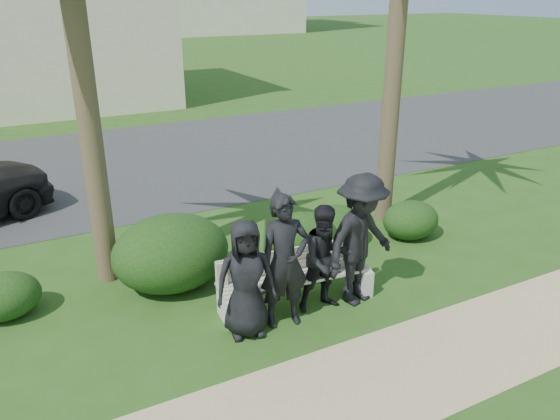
# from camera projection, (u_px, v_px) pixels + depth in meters

# --- Properties ---
(ground) EXTENTS (160.00, 160.00, 0.00)m
(ground) POSITION_uv_depth(u_px,v_px,m) (305.00, 305.00, 7.74)
(ground) COLOR #294B15
(ground) RESTS_ON ground
(footpath) EXTENTS (30.00, 1.60, 0.01)m
(footpath) POSITION_uv_depth(u_px,v_px,m) (384.00, 379.00, 6.26)
(footpath) COLOR tan
(footpath) RESTS_ON ground
(asphalt_street) EXTENTS (160.00, 8.00, 0.01)m
(asphalt_street) POSITION_uv_depth(u_px,v_px,m) (151.00, 160.00, 14.30)
(asphalt_street) COLOR #2D2D30
(asphalt_street) RESTS_ON ground
(stucco_bldg_right) EXTENTS (8.40, 8.40, 7.30)m
(stucco_bldg_right) POSITION_uv_depth(u_px,v_px,m) (45.00, 4.00, 20.69)
(stucco_bldg_right) COLOR beige
(stucco_bldg_right) RESTS_ON ground
(park_bench) EXTENTS (2.25, 0.71, 0.77)m
(park_bench) POSITION_uv_depth(u_px,v_px,m) (296.00, 282.00, 7.65)
(park_bench) COLOR #ADA491
(park_bench) RESTS_ON ground
(man_a) EXTENTS (0.86, 0.66, 1.57)m
(man_a) POSITION_uv_depth(u_px,v_px,m) (246.00, 279.00, 6.83)
(man_a) COLOR black
(man_a) RESTS_ON ground
(man_b) EXTENTS (0.72, 0.52, 1.82)m
(man_b) POSITION_uv_depth(u_px,v_px,m) (285.00, 262.00, 7.00)
(man_b) COLOR black
(man_b) RESTS_ON ground
(man_c) EXTENTS (0.81, 0.66, 1.53)m
(man_c) POSITION_uv_depth(u_px,v_px,m) (326.00, 259.00, 7.40)
(man_c) COLOR black
(man_c) RESTS_ON ground
(man_d) EXTENTS (1.38, 1.01, 1.91)m
(man_d) POSITION_uv_depth(u_px,v_px,m) (361.00, 240.00, 7.50)
(man_d) COLOR black
(man_d) RESTS_ON ground
(hedge_a) EXTENTS (0.98, 0.81, 0.64)m
(hedge_a) POSITION_uv_depth(u_px,v_px,m) (3.00, 295.00, 7.37)
(hedge_a) COLOR #10330E
(hedge_a) RESTS_ON ground
(hedge_b) EXTENTS (1.74, 1.44, 1.14)m
(hedge_b) POSITION_uv_depth(u_px,v_px,m) (171.00, 251.00, 8.07)
(hedge_b) COLOR #10330E
(hedge_b) RESTS_ON ground
(hedge_d) EXTENTS (1.23, 1.02, 0.80)m
(hedge_d) POSITION_uv_depth(u_px,v_px,m) (302.00, 235.00, 8.96)
(hedge_d) COLOR #10330E
(hedge_d) RESTS_ON ground
(hedge_e) EXTENTS (1.11, 0.91, 0.72)m
(hedge_e) POSITION_uv_depth(u_px,v_px,m) (334.00, 225.00, 9.47)
(hedge_e) COLOR #10330E
(hedge_e) RESTS_ON ground
(hedge_f) EXTENTS (1.05, 0.87, 0.69)m
(hedge_f) POSITION_uv_depth(u_px,v_px,m) (411.00, 219.00, 9.76)
(hedge_f) COLOR #10330E
(hedge_f) RESTS_ON ground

